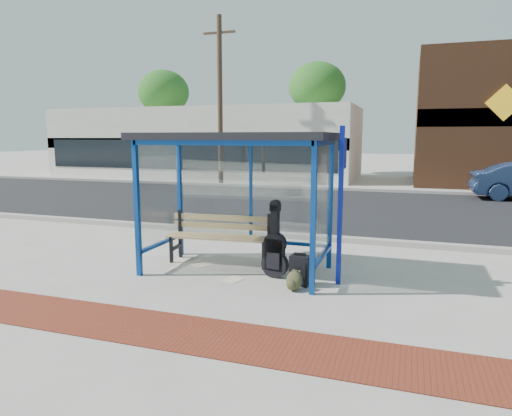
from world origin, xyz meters
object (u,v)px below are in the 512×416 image
(guitar_bag, at_px, (275,251))
(suitcase, at_px, (300,270))
(bench, at_px, (221,234))
(backpack, at_px, (294,281))

(guitar_bag, xyz_separation_m, suitcase, (0.49, -0.29, -0.21))
(bench, height_order, suitcase, bench)
(bench, distance_m, backpack, 2.08)
(bench, distance_m, guitar_bag, 1.36)
(guitar_bag, xyz_separation_m, backpack, (0.47, -0.56, -0.30))
(guitar_bag, bearing_deg, bench, 163.00)
(bench, relative_size, guitar_bag, 1.64)
(suitcase, xyz_separation_m, backpack, (-0.03, -0.27, -0.10))
(guitar_bag, relative_size, suitcase, 2.33)
(bench, distance_m, suitcase, 1.95)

